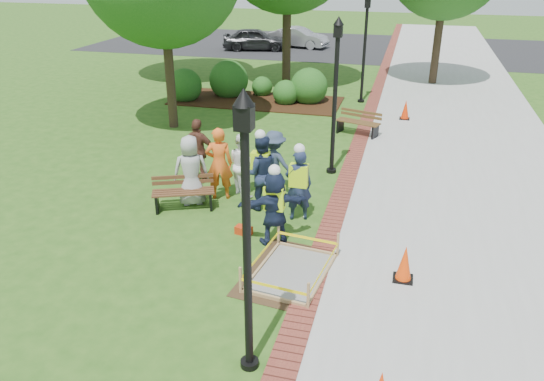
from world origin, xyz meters
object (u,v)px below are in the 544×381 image
(wet_concrete_pad, at_px, (292,263))
(bench_near, at_px, (184,199))
(hivis_worker_a, at_px, (274,205))
(hivis_worker_b, at_px, (299,182))
(hivis_worker_c, at_px, (260,170))
(lamp_near, at_px, (246,221))

(wet_concrete_pad, bearing_deg, bench_near, 146.04)
(hivis_worker_a, xyz_separation_m, hivis_worker_b, (0.26, 1.21, 0.03))
(hivis_worker_c, bearing_deg, hivis_worker_b, -18.30)
(bench_near, bearing_deg, hivis_worker_c, 16.40)
(lamp_near, bearing_deg, hivis_worker_b, 93.67)
(lamp_near, bearing_deg, hivis_worker_a, 98.80)
(wet_concrete_pad, bearing_deg, hivis_worker_b, 99.25)
(wet_concrete_pad, height_order, hivis_worker_b, hivis_worker_b)
(wet_concrete_pad, xyz_separation_m, hivis_worker_a, (-0.64, 1.13, 0.66))
(bench_near, xyz_separation_m, hivis_worker_a, (2.53, -1.01, 0.64))
(wet_concrete_pad, distance_m, hivis_worker_a, 1.45)
(hivis_worker_a, height_order, hivis_worker_c, hivis_worker_c)
(hivis_worker_c, bearing_deg, bench_near, -163.60)
(hivis_worker_a, relative_size, hivis_worker_b, 0.96)
(bench_near, distance_m, hivis_worker_b, 2.88)
(bench_near, relative_size, hivis_worker_b, 0.83)
(hivis_worker_a, relative_size, hivis_worker_c, 0.90)
(bench_near, height_order, hivis_worker_c, hivis_worker_c)
(lamp_near, height_order, hivis_worker_a, lamp_near)
(wet_concrete_pad, height_order, hivis_worker_a, hivis_worker_a)
(bench_near, relative_size, lamp_near, 0.36)
(bench_near, bearing_deg, hivis_worker_b, 4.03)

